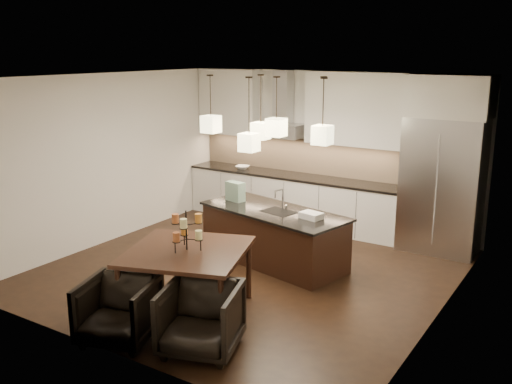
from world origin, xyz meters
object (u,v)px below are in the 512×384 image
Objects in this scene: dining_table at (188,282)px; refrigerator at (442,186)px; armchair_left at (118,311)px; armchair_right at (201,319)px; island_body at (274,237)px.

refrigerator is at bearing 44.53° from dining_table.
dining_table reaches higher than armchair_left.
refrigerator reaches higher than armchair_right.
refrigerator is 1.56× the size of dining_table.
armchair_right is (0.69, -2.70, -0.02)m from island_body.
refrigerator is 2.72× the size of armchair_left.
dining_table is (0.00, -2.06, 0.02)m from island_body.
armchair_left is at bearing -81.62° from island_body.
dining_table is at bearing -116.51° from refrigerator.
refrigerator is at bearing 47.76° from armchair_left.
armchair_right is (0.91, 0.31, 0.01)m from armchair_left.
dining_table is 1.75× the size of armchair_left.
island_body is (-1.97, -1.88, -0.68)m from refrigerator.
island_body is 3.02m from armchair_left.
armchair_right reaches higher than armchair_left.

